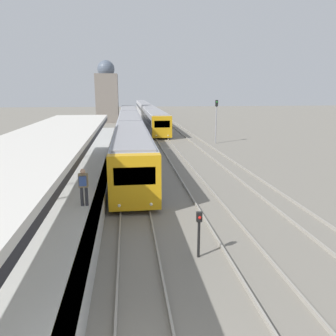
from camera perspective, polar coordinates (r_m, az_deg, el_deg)
The scene contains 7 objects.
platform_canopy at distance 15.44m, azimuth -20.45°, elevation 4.83°, with size 4.00×25.25×2.98m.
person_on_platform at distance 14.60m, azimuth -14.53°, elevation -2.75°, with size 0.40×0.40×1.66m.
train_near at distance 40.23m, azimuth -6.69°, elevation 7.25°, with size 2.58×49.90×3.10m.
train_far at distance 71.96m, azimuth -3.76°, elevation 9.95°, with size 2.47×64.09×3.02m.
signal_post_near at distance 12.02m, azimuth 5.42°, elevation -10.59°, with size 0.20×0.21×1.75m.
signal_mast_far at distance 37.85m, azimuth 8.40°, elevation 8.90°, with size 0.28×0.29×4.90m.
distant_domed_building at distance 63.83m, azimuth -10.58°, elevation 12.64°, with size 4.06×4.06×11.34m.
Camera 1 is at (-0.27, -4.89, 5.96)m, focal length 35.00 mm.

